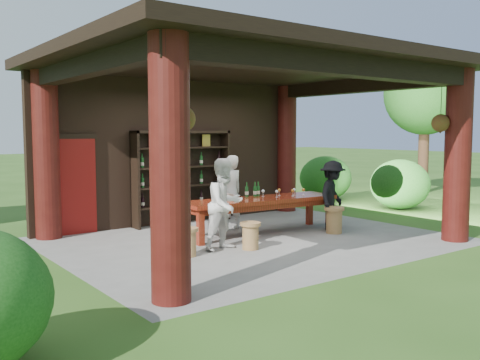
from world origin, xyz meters
TOP-DOWN VIEW (x-y plane):
  - ground at (0.00, 0.00)m, footprint 90.00×90.00m
  - pavilion at (-0.01, 0.43)m, footprint 7.50×6.00m
  - wine_shelf at (-0.12, 2.45)m, footprint 2.43×0.37m
  - tasting_table at (0.51, 0.38)m, footprint 3.47×1.13m
  - stool_near_left at (-0.55, -0.65)m, footprint 0.37×0.37m
  - stool_near_right at (1.80, -0.48)m, footprint 0.42×0.42m
  - stool_far_left at (-1.74, -0.44)m, footprint 0.37×0.37m
  - host at (0.32, 1.17)m, footprint 0.62×0.44m
  - guest_woman at (-0.92, -0.39)m, footprint 0.89×0.74m
  - guest_man at (2.03, -0.20)m, footprint 1.12×0.93m
  - table_bottles at (0.56, 0.68)m, footprint 0.36×0.12m
  - table_glasses at (1.16, 0.35)m, footprint 0.95×0.37m
  - napkin_basket at (-0.34, 0.43)m, footprint 0.27×0.20m
  - shrubs at (1.39, 0.12)m, footprint 14.51×8.19m
  - trees at (3.61, 1.42)m, footprint 20.78×11.54m

SIDE VIEW (x-z plane):
  - ground at x=0.00m, z-range 0.00..0.00m
  - stool_far_left at x=-1.74m, z-range 0.01..0.50m
  - stool_near_left at x=-0.55m, z-range 0.01..0.51m
  - stool_near_right at x=1.80m, z-range 0.02..0.57m
  - shrubs at x=1.39m, z-range -0.11..1.25m
  - tasting_table at x=0.51m, z-range 0.26..1.01m
  - guest_man at x=2.03m, z-range 0.00..1.50m
  - host at x=0.32m, z-range 0.00..1.61m
  - napkin_basket at x=-0.34m, z-range 0.75..0.89m
  - guest_woman at x=-0.92m, z-range 0.00..1.64m
  - table_glasses at x=1.16m, z-range 0.75..0.90m
  - table_bottles at x=0.56m, z-range 0.75..1.06m
  - wine_shelf at x=-0.12m, z-range 0.00..2.14m
  - pavilion at x=-0.01m, z-range 0.33..3.93m
  - trees at x=3.61m, z-range 0.97..5.77m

